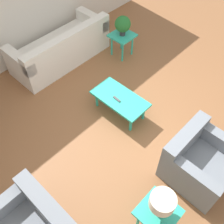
# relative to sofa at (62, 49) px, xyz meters

# --- Properties ---
(ground_plane) EXTENTS (14.00, 14.00, 0.00)m
(ground_plane) POSITION_rel_sofa_xyz_m (-2.35, 0.50, -0.31)
(ground_plane) COLOR #8E5B38
(wall_right) EXTENTS (0.12, 7.20, 2.70)m
(wall_right) POSITION_rel_sofa_xyz_m (0.71, 0.50, 1.04)
(wall_right) COLOR silver
(wall_right) RESTS_ON ground_plane
(sofa) EXTENTS (0.89, 2.17, 0.82)m
(sofa) POSITION_rel_sofa_xyz_m (0.00, 0.00, 0.00)
(sofa) COLOR white
(sofa) RESTS_ON ground_plane
(armchair) EXTENTS (0.91, 0.94, 0.80)m
(armchair) POSITION_rel_sofa_xyz_m (-3.61, 0.34, 0.01)
(armchair) COLOR slate
(armchair) RESTS_ON ground_plane
(coffee_table) EXTENTS (1.02, 0.54, 0.39)m
(coffee_table) POSITION_rel_sofa_xyz_m (-1.92, 0.24, 0.03)
(coffee_table) COLOR #2DB79E
(coffee_table) RESTS_ON ground_plane
(side_table_plant) EXTENTS (0.48, 0.48, 0.53)m
(side_table_plant) POSITION_rel_sofa_xyz_m (-0.81, -1.06, 0.13)
(side_table_plant) COLOR #2DB79E
(side_table_plant) RESTS_ON ground_plane
(side_table_lamp) EXTENTS (0.48, 0.48, 0.53)m
(side_table_lamp) POSITION_rel_sofa_xyz_m (-3.64, 1.43, 0.13)
(side_table_lamp) COLOR #2DB79E
(side_table_lamp) RESTS_ON ground_plane
(potted_plant) EXTENTS (0.34, 0.34, 0.43)m
(potted_plant) POSITION_rel_sofa_xyz_m (-0.81, -1.06, 0.46)
(potted_plant) COLOR #333338
(potted_plant) RESTS_ON side_table_plant
(table_lamp) EXTENTS (0.31, 0.31, 0.42)m
(table_lamp) POSITION_rel_sofa_xyz_m (-3.64, 1.43, 0.52)
(table_lamp) COLOR #997F4C
(table_lamp) RESTS_ON side_table_lamp
(remote_control) EXTENTS (0.16, 0.05, 0.02)m
(remote_control) POSITION_rel_sofa_xyz_m (-1.91, 0.31, 0.09)
(remote_control) COLOR #4C4C51
(remote_control) RESTS_ON coffee_table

